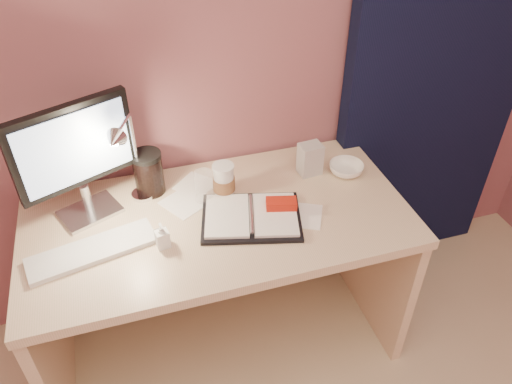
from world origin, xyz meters
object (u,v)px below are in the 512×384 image
object	(u,v)px
dark_jar	(149,175)
desk_lamp	(148,155)
coffee_cup	(224,181)
product_box	(310,159)
lotion_bottle	(162,235)
keyboard	(92,250)
desk	(216,247)
clear_cup	(204,186)
monitor	(74,153)
planner	(254,215)
bowl	(346,169)

from	to	relation	value
dark_jar	desk_lamp	size ratio (longest dim) A/B	0.41
coffee_cup	product_box	distance (m)	0.37
lotion_bottle	keyboard	bearing A→B (deg)	170.67
desk	desk_lamp	world-z (taller)	desk_lamp
clear_cup	dark_jar	size ratio (longest dim) A/B	0.79
desk	monitor	distance (m)	0.67
keyboard	planner	distance (m)	0.57
dark_jar	product_box	distance (m)	0.63
monitor	product_box	distance (m)	0.89
bowl	lotion_bottle	world-z (taller)	lotion_bottle
lotion_bottle	product_box	world-z (taller)	product_box
desk	coffee_cup	distance (m)	0.30
bowl	product_box	distance (m)	0.16
monitor	bowl	distance (m)	1.03
clear_cup	lotion_bottle	distance (m)	0.28
keyboard	product_box	distance (m)	0.89
desk_lamp	dark_jar	bearing A→B (deg)	116.27
monitor	desk_lamp	distance (m)	0.24
lotion_bottle	clear_cup	bearing A→B (deg)	47.26
keyboard	desk_lamp	world-z (taller)	desk_lamp
keyboard	bowl	world-z (taller)	bowl
clear_cup	dark_jar	distance (m)	0.22
keyboard	product_box	size ratio (longest dim) A/B	3.22
planner	bowl	distance (m)	0.47
monitor	clear_cup	xyz separation A→B (m)	(0.42, -0.04, -0.20)
desk	planner	xyz separation A→B (m)	(0.12, -0.12, 0.24)
monitor	coffee_cup	distance (m)	0.54
desk	product_box	xyz separation A→B (m)	(0.42, 0.08, 0.29)
coffee_cup	lotion_bottle	distance (m)	0.34
planner	product_box	bearing A→B (deg)	49.36
dark_jar	product_box	size ratio (longest dim) A/B	1.18
bowl	desk	bearing A→B (deg)	-176.56
clear_cup	desk_lamp	world-z (taller)	desk_lamp
keyboard	dark_jar	xyz separation A→B (m)	(0.23, 0.28, 0.07)
lotion_bottle	planner	bearing A→B (deg)	7.73
desk	bowl	size ratio (longest dim) A/B	10.09
desk	desk_lamp	bearing A→B (deg)	169.70
product_box	bowl	bearing A→B (deg)	-24.40
keyboard	desk_lamp	bearing A→B (deg)	23.11
planner	desk_lamp	xyz separation A→B (m)	(-0.33, 0.16, 0.22)
clear_cup	product_box	xyz separation A→B (m)	(0.44, 0.05, 0.00)
lotion_bottle	desk_lamp	bearing A→B (deg)	88.14
desk	clear_cup	size ratio (longest dim) A/B	11.36
lotion_bottle	monitor	bearing A→B (deg)	133.13
planner	dark_jar	bearing A→B (deg)	155.68
dark_jar	planner	bearing A→B (deg)	-39.01
keyboard	dark_jar	distance (m)	0.37
clear_cup	product_box	distance (m)	0.45
desk	dark_jar	xyz separation A→B (m)	(-0.21, 0.15, 0.30)
bowl	desk_lamp	world-z (taller)	desk_lamp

